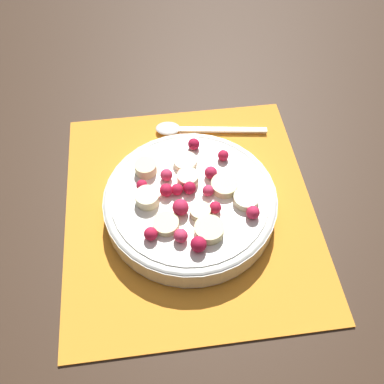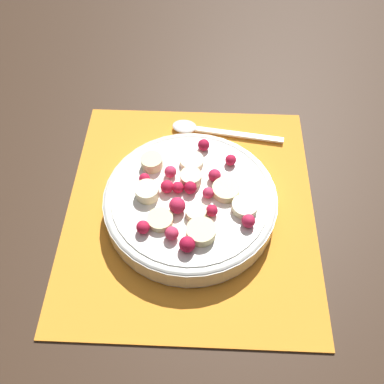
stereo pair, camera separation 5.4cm
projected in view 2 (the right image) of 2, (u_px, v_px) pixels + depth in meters
ground_plane at (190, 209)px, 0.58m from camera, size 3.00×3.00×0.00m
placemat at (190, 207)px, 0.58m from camera, size 0.37×0.33×0.01m
fruit_bowl at (192, 201)px, 0.56m from camera, size 0.22×0.22×0.05m
spoon at (204, 129)px, 0.66m from camera, size 0.04×0.17×0.01m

